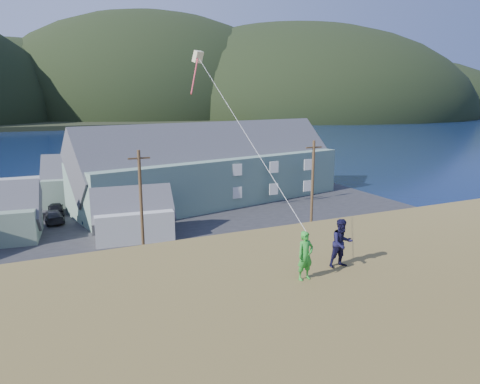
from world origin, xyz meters
name	(u,v)px	position (x,y,z in m)	size (l,w,h in m)	color
ground	(136,283)	(0.00, 0.00, 0.00)	(900.00, 900.00, 0.00)	#0A1638
grass_strip	(142,293)	(0.00, -2.00, 0.05)	(110.00, 8.00, 0.10)	#4C3D19
waterfront_lot	(105,223)	(0.00, 17.00, 0.06)	(72.00, 36.00, 0.12)	#28282B
wharf	(44,185)	(-6.00, 40.00, 0.45)	(26.00, 14.00, 0.90)	gray
far_shore	(51,116)	(0.00, 330.00, 1.00)	(900.00, 320.00, 2.00)	black
far_hills	(108,116)	(35.59, 279.38, 2.00)	(760.00, 265.00, 143.00)	black
lodge	(214,166)	(14.39, 21.37, 4.78)	(36.63, 17.19, 12.43)	slate
shed_white	(133,215)	(1.85, 10.56, 2.33)	(7.98, 5.64, 6.05)	beige
shed_palegreen_far	(90,180)	(-0.35, 27.70, 2.92)	(12.20, 8.06, 7.67)	gray
utility_poles	(125,217)	(-0.29, 1.50, 4.69)	(36.77, 0.24, 9.54)	#47331E
kite_flyer_green	(305,256)	(2.44, -18.27, 8.04)	(0.61, 0.40, 1.68)	green
kite_flyer_navy	(342,243)	(4.24, -17.87, 8.09)	(0.87, 0.68, 1.79)	black
kite_rig	(199,62)	(1.90, -9.38, 14.92)	(0.92, 4.92, 11.21)	beige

